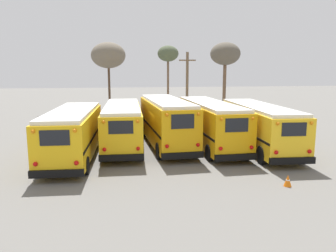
{
  "coord_description": "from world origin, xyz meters",
  "views": [
    {
      "loc": [
        -3.39,
        -21.22,
        5.3
      ],
      "look_at": [
        0.0,
        0.22,
        1.57
      ],
      "focal_mm": 35.0,
      "sensor_mm": 36.0,
      "label": 1
    }
  ],
  "objects": [
    {
      "name": "school_bus_4",
      "position": [
        6.02,
        -0.67,
        1.64
      ],
      "size": [
        3.04,
        10.25,
        2.98
      ],
      "color": "yellow",
      "rests_on": "ground"
    },
    {
      "name": "bare_tree_2",
      "position": [
        2.9,
        18.52,
        7.1
      ],
      "size": [
        2.53,
        2.53,
        8.19
      ],
      "color": "brown",
      "rests_on": "ground"
    },
    {
      "name": "school_bus_1",
      "position": [
        -3.01,
        1.14,
        1.63
      ],
      "size": [
        2.85,
        9.73,
        2.97
      ],
      "color": "yellow",
      "rests_on": "ground"
    },
    {
      "name": "bare_tree_1",
      "position": [
        -4.19,
        18.53,
        6.95
      ],
      "size": [
        4.01,
        4.01,
        8.49
      ],
      "color": "#473323",
      "rests_on": "ground"
    },
    {
      "name": "bare_tree_0",
      "position": [
        10.34,
        19.31,
        7.2
      ],
      "size": [
        3.78,
        3.78,
        8.73
      ],
      "color": "brown",
      "rests_on": "ground"
    },
    {
      "name": "utility_pole",
      "position": [
        4.16,
        13.36,
        3.73
      ],
      "size": [
        1.8,
        0.29,
        7.17
      ],
      "color": "brown",
      "rests_on": "ground"
    },
    {
      "name": "traffic_cone",
      "position": [
        4.32,
        -7.83,
        0.27
      ],
      "size": [
        0.36,
        0.36,
        0.53
      ],
      "color": "orange",
      "rests_on": "ground"
    },
    {
      "name": "school_bus_0",
      "position": [
        -6.03,
        -1.21,
        1.61
      ],
      "size": [
        2.98,
        9.5,
        2.95
      ],
      "color": "yellow",
      "rests_on": "ground"
    },
    {
      "name": "school_bus_3",
      "position": [
        3.01,
        0.66,
        1.69
      ],
      "size": [
        2.64,
        10.3,
        3.1
      ],
      "color": "#E5A00C",
      "rests_on": "ground"
    },
    {
      "name": "ground_plane",
      "position": [
        0.0,
        0.0,
        0.0
      ],
      "size": [
        160.0,
        160.0,
        0.0
      ],
      "primitive_type": "plane",
      "color": "#66635E"
    },
    {
      "name": "fence_line",
      "position": [
        0.0,
        7.58,
        0.99
      ],
      "size": [
        20.11,
        0.06,
        1.42
      ],
      "color": "#939399",
      "rests_on": "ground"
    },
    {
      "name": "school_bus_2",
      "position": [
        0.0,
        1.11,
        1.79
      ],
      "size": [
        2.88,
        9.74,
        3.29
      ],
      "color": "#E5A00C",
      "rests_on": "ground"
    }
  ]
}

